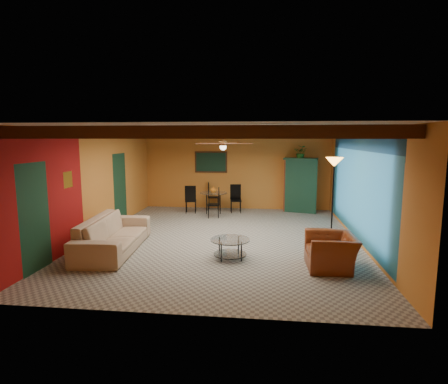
# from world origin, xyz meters

# --- Properties ---
(room) EXTENTS (6.52, 8.01, 2.71)m
(room) POSITION_xyz_m (0.00, 0.11, 2.36)
(room) COLOR gray
(room) RESTS_ON ground
(sofa) EXTENTS (1.22, 2.67, 0.76)m
(sofa) POSITION_xyz_m (-2.30, -1.25, 0.38)
(sofa) COLOR tan
(sofa) RESTS_ON ground
(armchair) EXTENTS (0.91, 1.04, 0.66)m
(armchair) POSITION_xyz_m (2.31, -1.82, 0.33)
(armchair) COLOR maroon
(armchair) RESTS_ON ground
(coffee_table) EXTENTS (0.98, 0.98, 0.42)m
(coffee_table) POSITION_xyz_m (0.32, -1.47, 0.21)
(coffee_table) COLOR white
(coffee_table) RESTS_ON ground
(dining_table) EXTENTS (2.06, 2.06, 0.95)m
(dining_table) POSITION_xyz_m (-0.70, 3.15, 0.47)
(dining_table) COLOR silver
(dining_table) RESTS_ON ground
(armoire) EXTENTS (1.10, 0.73, 1.77)m
(armoire) POSITION_xyz_m (2.20, 3.70, 0.89)
(armoire) COLOR brown
(armoire) RESTS_ON ground
(floor_lamp) EXTENTS (0.53, 0.53, 2.05)m
(floor_lamp) POSITION_xyz_m (2.65, 0.12, 1.02)
(floor_lamp) COLOR black
(floor_lamp) RESTS_ON ground
(ceiling_fan) EXTENTS (1.50, 1.50, 0.44)m
(ceiling_fan) POSITION_xyz_m (0.00, 0.00, 2.36)
(ceiling_fan) COLOR #472614
(ceiling_fan) RESTS_ON ceiling
(painting) EXTENTS (1.05, 0.03, 0.65)m
(painting) POSITION_xyz_m (-0.90, 3.96, 1.65)
(painting) COLOR black
(painting) RESTS_ON wall_back
(potted_plant) EXTENTS (0.54, 0.51, 0.47)m
(potted_plant) POSITION_xyz_m (2.20, 3.70, 2.01)
(potted_plant) COLOR #26661E
(potted_plant) RESTS_ON armoire
(vase) EXTENTS (0.22, 0.22, 0.21)m
(vase) POSITION_xyz_m (-0.70, 3.15, 1.05)
(vase) COLOR orange
(vase) RESTS_ON dining_table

